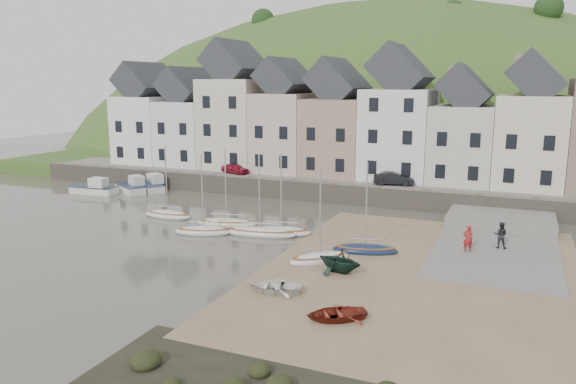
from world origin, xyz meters
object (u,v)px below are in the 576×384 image
at_px(person_red, 468,239).
at_px(person_dark, 501,235).
at_px(sailboat_0, 168,214).
at_px(rowboat_white, 275,286).
at_px(rowboat_red, 336,313).
at_px(car_right, 394,178).
at_px(car_left, 235,168).
at_px(rowboat_green, 340,260).

bearing_deg(person_red, person_dark, -156.18).
distance_m(sailboat_0, person_red, 24.17).
relative_size(rowboat_white, person_dark, 1.67).
xyz_separation_m(sailboat_0, person_dark, (26.12, 1.27, 0.76)).
xyz_separation_m(rowboat_red, car_right, (-3.33, 27.67, 1.86)).
distance_m(rowboat_white, car_left, 30.31).
relative_size(car_left, car_right, 0.86).
bearing_deg(car_left, rowboat_white, -132.02).
xyz_separation_m(rowboat_white, person_red, (8.93, 11.36, 0.64)).
relative_size(sailboat_0, car_left, 1.94).
xyz_separation_m(person_red, car_left, (-25.14, 14.20, 1.14)).
bearing_deg(rowboat_white, sailboat_0, -138.95).
height_order(sailboat_0, rowboat_white, sailboat_0).
bearing_deg(rowboat_white, rowboat_green, 141.27).
relative_size(rowboat_green, person_red, 1.57).
relative_size(rowboat_white, person_red, 1.68).
xyz_separation_m(rowboat_white, car_left, (-16.21, 25.55, 1.78)).
xyz_separation_m(sailboat_0, rowboat_white, (15.22, -11.81, 0.11)).
height_order(sailboat_0, car_left, sailboat_0).
xyz_separation_m(rowboat_green, person_red, (6.66, 7.00, 0.21)).
bearing_deg(sailboat_0, car_left, 94.09).
xyz_separation_m(rowboat_green, person_dark, (8.62, 8.73, 0.22)).
relative_size(rowboat_white, car_right, 0.79).
distance_m(rowboat_red, car_left, 34.41).
height_order(rowboat_green, person_red, person_red).
xyz_separation_m(person_red, person_dark, (1.96, 1.72, 0.01)).
distance_m(sailboat_0, car_left, 13.91).
height_order(sailboat_0, rowboat_green, sailboat_0).
xyz_separation_m(car_left, car_right, (17.05, 0.00, 0.07)).
bearing_deg(sailboat_0, person_red, -1.07).
bearing_deg(person_dark, car_left, -21.22).
bearing_deg(rowboat_green, rowboat_red, 30.19).
height_order(rowboat_red, person_dark, person_dark).
relative_size(rowboat_green, person_dark, 1.56).
bearing_deg(rowboat_red, rowboat_white, -150.32).
bearing_deg(rowboat_green, car_left, -125.03).
relative_size(rowboat_white, car_left, 0.93).
bearing_deg(person_dark, person_red, 44.78).
bearing_deg(rowboat_red, sailboat_0, -159.08).
height_order(rowboat_green, person_dark, person_dark).
distance_m(rowboat_green, car_left, 28.16).
xyz_separation_m(rowboat_red, person_dark, (6.73, 15.20, 0.66)).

